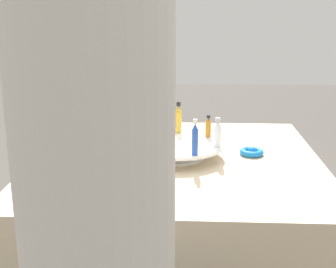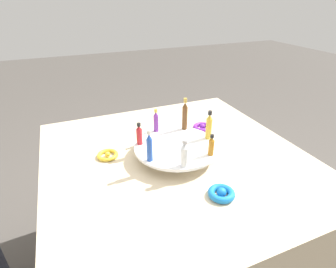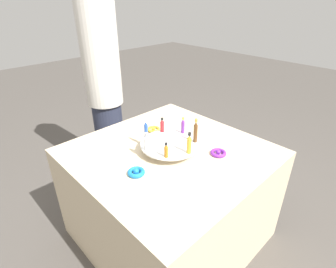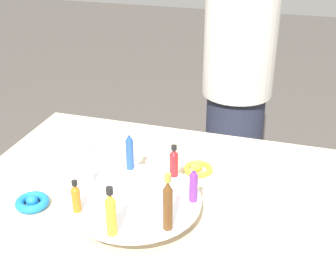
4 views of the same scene
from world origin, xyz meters
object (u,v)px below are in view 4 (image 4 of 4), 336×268
(display_stand, at_px, (135,204))
(ribbon_bow_blue, at_px, (32,202))
(bottle_red, at_px, (174,162))
(bottle_purple, at_px, (193,184))
(bottle_gold, at_px, (111,213))
(person_figure, at_px, (239,59))
(bottle_blue, at_px, (130,151))
(bottle_amber, at_px, (76,197))
(ribbon_bow_gold, at_px, (198,169))
(bottle_clear, at_px, (88,167))
(bottle_brown, at_px, (168,204))

(display_stand, distance_m, ribbon_bow_blue, 0.30)
(bottle_red, relative_size, ribbon_bow_blue, 1.03)
(bottle_purple, distance_m, bottle_gold, 0.24)
(person_figure, bearing_deg, bottle_blue, -6.10)
(bottle_amber, xyz_separation_m, person_figure, (-1.01, 0.25, 0.07))
(bottle_purple, distance_m, person_figure, 0.89)
(ribbon_bow_blue, bearing_deg, bottle_amber, 72.68)
(bottle_gold, bearing_deg, bottle_blue, -167.28)
(display_stand, relative_size, bottle_blue, 2.73)
(display_stand, height_order, bottle_blue, bottle_blue)
(bottle_amber, bearing_deg, ribbon_bow_blue, -107.32)
(ribbon_bow_blue, height_order, ribbon_bow_gold, ribbon_bow_blue)
(display_stand, height_order, bottle_purple, bottle_purple)
(bottle_blue, bearing_deg, bottle_clear, -38.71)
(bottle_clear, relative_size, ribbon_bow_blue, 1.18)
(bottle_purple, height_order, bottle_blue, bottle_blue)
(bottle_brown, bearing_deg, display_stand, -128.71)
(bottle_gold, height_order, ribbon_bow_gold, bottle_gold)
(display_stand, relative_size, bottle_red, 3.66)
(bottle_brown, xyz_separation_m, bottle_amber, (-0.00, -0.24, -0.03))
(bottle_brown, xyz_separation_m, bottle_blue, (-0.24, -0.19, -0.01))
(ribbon_bow_blue, relative_size, person_figure, 0.05)
(bottle_purple, relative_size, bottle_gold, 0.84)
(bottle_clear, relative_size, ribbon_bow_gold, 1.23)
(ribbon_bow_gold, relative_size, person_figure, 0.05)
(bottle_brown, relative_size, ribbon_bow_blue, 1.63)
(display_stand, height_order, bottle_brown, bottle_brown)
(display_stand, relative_size, ribbon_bow_gold, 3.91)
(display_stand, bearing_deg, ribbon_bow_blue, -81.62)
(display_stand, distance_m, bottle_brown, 0.18)
(ribbon_bow_blue, xyz_separation_m, person_figure, (-0.96, 0.42, 0.16))
(bottle_clear, distance_m, person_figure, 0.93)
(ribbon_bow_gold, bearing_deg, bottle_amber, -31.83)
(bottle_clear, bearing_deg, bottle_red, 115.57)
(bottle_red, relative_size, bottle_blue, 0.75)
(bottle_amber, height_order, bottle_gold, bottle_gold)
(bottle_brown, height_order, bottle_amber, bottle_brown)
(bottle_clear, height_order, ribbon_bow_gold, bottle_clear)
(ribbon_bow_blue, bearing_deg, bottle_clear, 118.88)
(bottle_red, xyz_separation_m, person_figure, (-0.78, 0.06, 0.07))
(bottle_clear, distance_m, ribbon_bow_gold, 0.37)
(bottle_brown, bearing_deg, ribbon_bow_gold, -178.14)
(person_figure, bearing_deg, ribbon_bow_gold, 6.33)
(display_stand, relative_size, bottle_gold, 2.73)
(ribbon_bow_blue, bearing_deg, ribbon_bow_gold, 128.38)
(display_stand, bearing_deg, bottle_gold, -0.14)
(bottle_purple, xyz_separation_m, person_figure, (-0.88, -0.03, 0.06))
(display_stand, height_order, bottle_amber, bottle_amber)
(display_stand, distance_m, bottle_red, 0.17)
(bottle_blue, relative_size, ribbon_bow_blue, 1.38)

